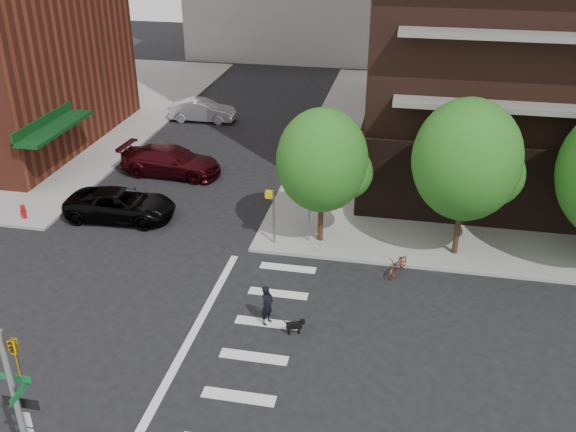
# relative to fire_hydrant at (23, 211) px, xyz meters

# --- Properties ---
(ground) EXTENTS (120.00, 120.00, 0.00)m
(ground) POSITION_rel_fire_hydrant_xyz_m (10.50, -7.80, -0.55)
(ground) COLOR black
(ground) RESTS_ON ground
(crosswalk) EXTENTS (3.85, 13.00, 0.01)m
(crosswalk) POSITION_rel_fire_hydrant_xyz_m (12.71, -7.80, -0.55)
(crosswalk) COLOR silver
(crosswalk) RESTS_ON ground
(tree_a) EXTENTS (4.00, 4.00, 5.90)m
(tree_a) POSITION_rel_fire_hydrant_xyz_m (14.50, 0.70, 3.49)
(tree_a) COLOR #301E11
(tree_a) RESTS_ON sidewalk_ne
(tree_b) EXTENTS (4.50, 4.50, 6.65)m
(tree_b) POSITION_rel_fire_hydrant_xyz_m (20.50, 0.70, 3.99)
(tree_b) COLOR #301E11
(tree_b) RESTS_ON sidewalk_ne
(pedestrian_signal) EXTENTS (2.18, 0.67, 2.60)m
(pedestrian_signal) POSITION_rel_fire_hydrant_xyz_m (12.82, 0.12, 1.30)
(pedestrian_signal) COLOR slate
(pedestrian_signal) RESTS_ON sidewalk_ne
(fire_hydrant) EXTENTS (0.24, 0.24, 0.73)m
(fire_hydrant) POSITION_rel_fire_hydrant_xyz_m (0.00, 0.00, 0.00)
(fire_hydrant) COLOR #A50C0C
(fire_hydrant) RESTS_ON sidewalk_nw
(parked_car_black) EXTENTS (2.65, 5.41, 1.48)m
(parked_car_black) POSITION_rel_fire_hydrant_xyz_m (4.55, 1.20, 0.19)
(parked_car_black) COLOR black
(parked_car_black) RESTS_ON ground
(parked_car_maroon) EXTENTS (2.66, 5.84, 1.66)m
(parked_car_maroon) POSITION_rel_fire_hydrant_xyz_m (5.00, 6.88, 0.28)
(parked_car_maroon) COLOR #37090E
(parked_car_maroon) RESTS_ON ground
(parked_car_silver) EXTENTS (1.79, 4.64, 1.51)m
(parked_car_silver) POSITION_rel_fire_hydrant_xyz_m (3.75, 16.37, 0.20)
(parked_car_silver) COLOR silver
(parked_car_silver) RESTS_ON ground
(scooter) EXTENTS (1.13, 1.72, 0.85)m
(scooter) POSITION_rel_fire_hydrant_xyz_m (18.13, -1.30, -0.13)
(scooter) COLOR brown
(scooter) RESTS_ON ground
(dog_walker) EXTENTS (0.69, 0.58, 1.62)m
(dog_walker) POSITION_rel_fire_hydrant_xyz_m (13.52, -5.80, 0.26)
(dog_walker) COLOR black
(dog_walker) RESTS_ON ground
(dog) EXTENTS (0.69, 0.37, 0.58)m
(dog) POSITION_rel_fire_hydrant_xyz_m (14.65, -6.20, -0.19)
(dog) COLOR black
(dog) RESTS_ON ground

